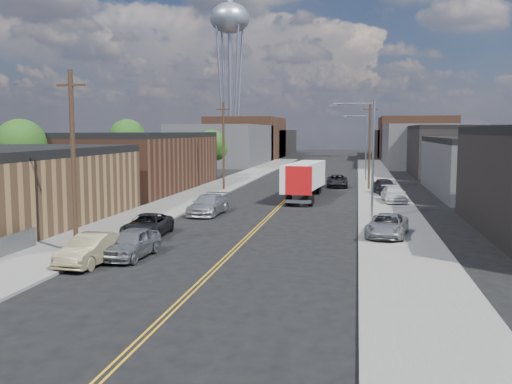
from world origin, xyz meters
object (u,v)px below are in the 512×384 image
at_px(car_left_b, 91,249).
at_px(car_left_c, 147,225).
at_px(water_tower, 230,24).
at_px(car_left_d, 208,205).
at_px(car_right_lot_c, 385,186).
at_px(car_right_lot_a, 387,225).
at_px(car_right_lot_b, 394,194).
at_px(car_ahead_truck, 337,181).
at_px(car_left_a, 131,243).
at_px(semi_truck, 306,178).

bearing_deg(car_left_b, car_left_c, 94.72).
bearing_deg(water_tower, car_left_d, -78.56).
xyz_separation_m(car_left_c, car_right_lot_c, (16.17, 26.81, 0.25)).
bearing_deg(car_right_lot_a, car_left_c, -163.61).
xyz_separation_m(car_right_lot_a, car_right_lot_b, (1.50, 18.01, 0.01)).
height_order(car_right_lot_b, car_right_lot_c, car_right_lot_c).
relative_size(car_left_c, car_left_d, 0.92).
xyz_separation_m(car_right_lot_b, car_ahead_truck, (-5.78, 14.78, -0.12)).
bearing_deg(car_right_lot_a, water_tower, 117.42).
relative_size(water_tower, car_left_a, 7.90).
height_order(water_tower, semi_truck, water_tower).
bearing_deg(car_right_lot_b, semi_truck, 157.09).
bearing_deg(car_left_d, water_tower, 104.91).
xyz_separation_m(semi_truck, car_ahead_truck, (2.76, 12.04, -1.34)).
bearing_deg(car_right_lot_c, car_left_c, -132.01).
bearing_deg(car_right_lot_b, car_ahead_truck, 106.23).
xyz_separation_m(semi_truck, car_left_a, (-6.74, -28.74, -1.29)).
bearing_deg(car_left_c, car_ahead_truck, 68.72).
distance_m(car_left_b, car_left_d, 17.89).
bearing_deg(semi_truck, car_left_c, -103.88).
relative_size(semi_truck, car_right_lot_b, 2.88).
bearing_deg(car_left_b, car_left_d, 90.23).
xyz_separation_m(car_left_a, car_left_c, (-1.40, 6.00, -0.07)).
distance_m(water_tower, car_left_b, 107.26).
distance_m(water_tower, car_left_d, 90.74).
height_order(car_left_b, car_left_c, car_left_b).
distance_m(water_tower, car_right_lot_c, 80.03).
height_order(car_left_c, car_right_lot_c, car_right_lot_c).
distance_m(semi_truck, car_left_b, 31.66).
xyz_separation_m(water_tower, semi_truck, (23.74, -71.26, -28.56)).
relative_size(car_left_a, car_right_lot_c, 0.96).
bearing_deg(car_left_a, car_ahead_truck, 79.71).
relative_size(water_tower, car_left_d, 6.52).
height_order(car_left_d, car_right_lot_c, car_right_lot_c).
height_order(car_left_a, car_left_b, car_left_a).
height_order(water_tower, car_left_d, water_tower).
height_order(car_left_a, car_left_d, car_left_d).
xyz_separation_m(car_left_d, car_right_lot_c, (14.77, 16.81, 0.15)).
distance_m(car_right_lot_c, car_ahead_truck, 9.55).
bearing_deg(car_right_lot_b, car_left_c, -134.97).
height_order(car_left_c, car_right_lot_a, car_right_lot_a).
distance_m(car_right_lot_a, car_right_lot_c, 24.84).
bearing_deg(semi_truck, water_tower, 114.25).
xyz_separation_m(car_left_a, car_right_lot_c, (14.77, 32.81, 0.18)).
relative_size(car_left_a, car_right_lot_b, 0.94).
bearing_deg(semi_truck, car_left_d, -112.08).
xyz_separation_m(semi_truck, car_left_d, (-6.74, -12.74, -1.27)).
xyz_separation_m(water_tower, car_ahead_truck, (26.50, -59.22, -29.90)).
xyz_separation_m(car_right_lot_c, car_ahead_truck, (-5.27, 7.97, -0.23)).
relative_size(water_tower, car_right_lot_a, 7.27).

